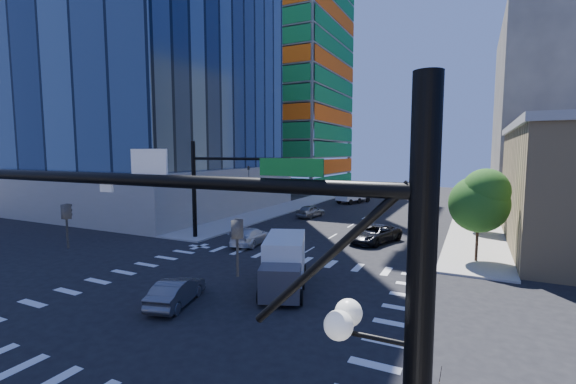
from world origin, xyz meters
The scene contains 15 objects.
ground centered at (0.00, 0.00, 0.00)m, with size 160.00×160.00×0.00m, color black.
road_markings centered at (0.00, 0.00, 0.01)m, with size 20.00×20.00×0.01m, color silver.
sidewalk_ne centered at (12.50, 40.00, 0.07)m, with size 5.00×60.00×0.15m, color gray.
sidewalk_nw centered at (-12.50, 40.00, 0.07)m, with size 5.00×60.00×0.15m, color gray.
construction_building centered at (-27.41, 61.93, 24.61)m, with size 25.16×34.50×70.60m.
signal_mast_se centered at (10.60, -11.50, 5.01)m, with size 10.51×2.48×9.00m.
signal_mast_nw centered at (-10.00, 11.50, 5.49)m, with size 10.20×0.40×9.00m.
tree_south centered at (12.63, 13.90, 4.69)m, with size 4.16×4.16×6.82m.
tree_north centered at (12.93, 25.90, 3.99)m, with size 3.54×3.52×5.78m.
car_nb_far centered at (4.29, 17.09, 0.80)m, with size 2.65×5.75×1.60m, color black.
car_sb_near centered at (-5.42, 11.63, 0.75)m, with size 2.09×5.14×1.49m, color white.
car_sb_mid centered at (-6.21, 27.32, 0.78)m, with size 1.84×4.58×1.56m, color gray.
car_sb_cross centered at (-1.91, -1.70, 0.71)m, with size 1.51×4.32×1.42m, color #535458.
box_truck_near centered at (2.27, 2.74, 1.33)m, with size 4.37×6.24×3.01m.
box_truck_far centered at (-5.23, 43.34, 1.38)m, with size 4.35×6.45×3.12m.
Camera 1 is at (12.10, -16.96, 8.08)m, focal length 24.00 mm.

